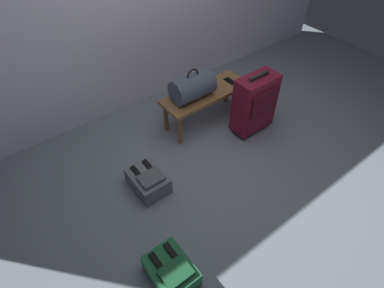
{
  "coord_description": "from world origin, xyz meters",
  "views": [
    {
      "loc": [
        -1.52,
        -1.35,
        2.36
      ],
      "look_at": [
        -0.22,
        0.35,
        0.25
      ],
      "focal_mm": 29.5,
      "sensor_mm": 36.0,
      "label": 1
    }
  ],
  "objects_px": {
    "bench": "(205,96)",
    "cell_phone": "(230,81)",
    "duffel_bag_slate": "(193,87)",
    "backpack_green": "(171,271)",
    "backpack_grey": "(148,180)",
    "suitcase_upright_burgundy": "(255,103)"
  },
  "relations": [
    {
      "from": "bench",
      "to": "cell_phone",
      "type": "xyz_separation_m",
      "value": [
        0.34,
        -0.01,
        0.07
      ]
    },
    {
      "from": "duffel_bag_slate",
      "to": "backpack_green",
      "type": "relative_size",
      "value": 1.16
    },
    {
      "from": "cell_phone",
      "to": "backpack_grey",
      "type": "distance_m",
      "value": 1.46
    },
    {
      "from": "suitcase_upright_burgundy",
      "to": "bench",
      "type": "bearing_deg",
      "value": 126.23
    },
    {
      "from": "duffel_bag_slate",
      "to": "suitcase_upright_burgundy",
      "type": "xyz_separation_m",
      "value": [
        0.49,
        -0.43,
        -0.17
      ]
    },
    {
      "from": "cell_phone",
      "to": "backpack_grey",
      "type": "xyz_separation_m",
      "value": [
        -1.36,
        -0.42,
        -0.31
      ]
    },
    {
      "from": "duffel_bag_slate",
      "to": "backpack_green",
      "type": "distance_m",
      "value": 1.76
    },
    {
      "from": "duffel_bag_slate",
      "to": "cell_phone",
      "type": "height_order",
      "value": "duffel_bag_slate"
    },
    {
      "from": "cell_phone",
      "to": "bench",
      "type": "bearing_deg",
      "value": 178.18
    },
    {
      "from": "bench",
      "to": "cell_phone",
      "type": "height_order",
      "value": "cell_phone"
    },
    {
      "from": "bench",
      "to": "cell_phone",
      "type": "distance_m",
      "value": 0.34
    },
    {
      "from": "cell_phone",
      "to": "suitcase_upright_burgundy",
      "type": "relative_size",
      "value": 0.21
    },
    {
      "from": "cell_phone",
      "to": "suitcase_upright_burgundy",
      "type": "xyz_separation_m",
      "value": [
        -0.02,
        -0.42,
        -0.04
      ]
    },
    {
      "from": "cell_phone",
      "to": "backpack_green",
      "type": "relative_size",
      "value": 0.38
    },
    {
      "from": "cell_phone",
      "to": "duffel_bag_slate",
      "type": "bearing_deg",
      "value": 178.8
    },
    {
      "from": "cell_phone",
      "to": "suitcase_upright_burgundy",
      "type": "height_order",
      "value": "suitcase_upright_burgundy"
    },
    {
      "from": "bench",
      "to": "suitcase_upright_burgundy",
      "type": "relative_size",
      "value": 1.42
    },
    {
      "from": "suitcase_upright_burgundy",
      "to": "backpack_grey",
      "type": "xyz_separation_m",
      "value": [
        -1.34,
        -0.01,
        -0.27
      ]
    },
    {
      "from": "cell_phone",
      "to": "backpack_green",
      "type": "bearing_deg",
      "value": -143.32
    },
    {
      "from": "suitcase_upright_burgundy",
      "to": "backpack_grey",
      "type": "bearing_deg",
      "value": -179.71
    },
    {
      "from": "duffel_bag_slate",
      "to": "suitcase_upright_burgundy",
      "type": "height_order",
      "value": "duffel_bag_slate"
    },
    {
      "from": "bench",
      "to": "duffel_bag_slate",
      "type": "bearing_deg",
      "value": -180.0
    }
  ]
}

